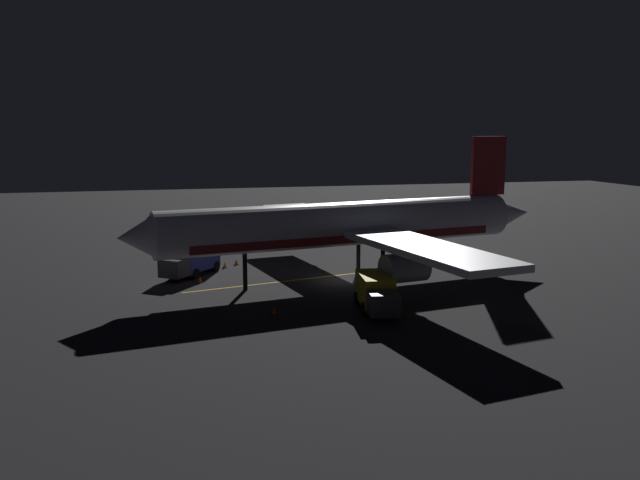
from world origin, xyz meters
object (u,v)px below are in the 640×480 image
object	(u,v)px
ground_crew_worker	(181,269)
traffic_cone_under_wing	(200,280)
airliner	(350,226)
traffic_cone_near_left	(225,265)
baggage_truck	(192,260)
traffic_cone_near_right	(236,262)
catering_truck	(376,294)
traffic_cone_far	(274,311)

from	to	relation	value
ground_crew_worker	traffic_cone_under_wing	bearing A→B (deg)	-135.76
airliner	traffic_cone_near_left	world-z (taller)	airliner
traffic_cone_near_left	airliner	bearing A→B (deg)	-127.20
ground_crew_worker	baggage_truck	bearing A→B (deg)	-34.20
ground_crew_worker	traffic_cone_near_right	xyz separation A→B (m)	(5.11, -5.23, -0.64)
airliner	catering_truck	size ratio (longest dim) A/B	6.08
airliner	traffic_cone_far	world-z (taller)	airliner
traffic_cone_far	ground_crew_worker	bearing A→B (deg)	24.93
ground_crew_worker	traffic_cone_near_left	size ratio (longest dim) A/B	3.16
airliner	baggage_truck	distance (m)	14.04
traffic_cone_near_left	traffic_cone_near_right	bearing A→B (deg)	-47.18
airliner	ground_crew_worker	xyz separation A→B (m)	(3.37, 13.77, -3.69)
traffic_cone_far	traffic_cone_near_right	bearing A→B (deg)	1.54
airliner	traffic_cone_near_right	distance (m)	12.78
traffic_cone_near_left	traffic_cone_far	bearing A→B (deg)	-174.20
baggage_truck	traffic_cone_far	size ratio (longest dim) A/B	11.59
airliner	baggage_truck	xyz separation A→B (m)	(4.83, 12.78, -3.24)
airliner	traffic_cone_under_wing	bearing A→B (deg)	81.32
baggage_truck	traffic_cone_far	bearing A→B (deg)	-161.06
airliner	ground_crew_worker	world-z (taller)	airliner
traffic_cone_under_wing	traffic_cone_far	distance (m)	11.58
baggage_truck	catering_truck	size ratio (longest dim) A/B	1.03
catering_truck	traffic_cone_near_left	bearing A→B (deg)	26.55
traffic_cone_near_right	airliner	bearing A→B (deg)	-134.81
airliner	traffic_cone_far	xyz separation A→B (m)	(-8.89, 8.07, -4.32)
airliner	traffic_cone_near_right	xyz separation A→B (m)	(8.48, 8.53, -4.32)
traffic_cone_near_left	ground_crew_worker	bearing A→B (deg)	134.74
traffic_cone_near_left	traffic_cone_near_right	xyz separation A→B (m)	(1.10, -1.19, 0.00)
traffic_cone_near_right	traffic_cone_under_wing	size ratio (longest dim) A/B	1.00
ground_crew_worker	traffic_cone_far	size ratio (longest dim) A/B	3.16
traffic_cone_under_wing	traffic_cone_near_right	bearing A→B (deg)	-29.83
catering_truck	traffic_cone_near_right	xyz separation A→B (m)	(18.41, 7.47, -1.03)
traffic_cone_far	traffic_cone_under_wing	bearing A→B (deg)	21.53
ground_crew_worker	traffic_cone_near_right	bearing A→B (deg)	-45.68
catering_truck	ground_crew_worker	bearing A→B (deg)	43.67
airliner	baggage_truck	size ratio (longest dim) A/B	5.89
baggage_truck	traffic_cone_near_right	size ratio (longest dim) A/B	11.59
airliner	traffic_cone_near_left	size ratio (longest dim) A/B	68.27
baggage_truck	traffic_cone_near_left	world-z (taller)	baggage_truck
ground_crew_worker	traffic_cone_under_wing	size ratio (longest dim) A/B	3.16
ground_crew_worker	traffic_cone_near_left	xyz separation A→B (m)	(4.01, -4.05, -0.64)
traffic_cone_near_right	baggage_truck	bearing A→B (deg)	130.72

